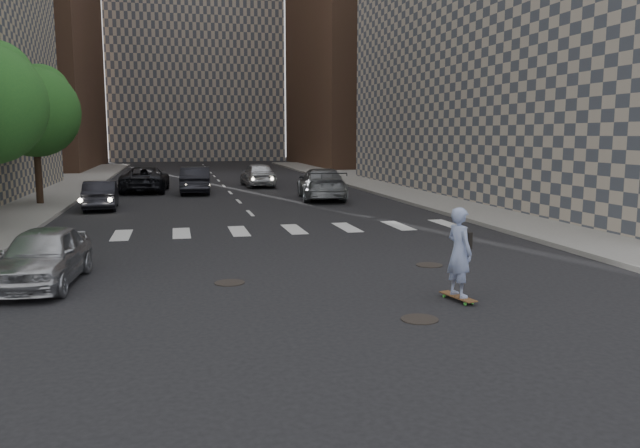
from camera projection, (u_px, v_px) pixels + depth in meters
The scene contains 14 objects.
ground at pixel (325, 291), 13.74m from camera, with size 160.00×160.00×0.00m, color black.
sidewalk_right at pixel (487, 192), 36.27m from camera, with size 13.00×80.00×0.15m, color gray.
tower_right at pixel (385, 1), 68.68m from camera, with size 18.00×24.00×36.00m, color brown.
tree_c at pixel (36, 108), 29.41m from camera, with size 4.20×4.20×6.60m.
manhole_a at pixel (420, 319), 11.60m from camera, with size 0.70×0.70×0.02m, color black.
manhole_b at pixel (230, 283), 14.45m from camera, with size 0.70×0.70×0.02m, color black.
manhole_c at pixel (429, 265), 16.41m from camera, with size 0.70×0.70×0.02m, color black.
skateboarder at pixel (459, 252), 12.77m from camera, with size 0.58×1.01×1.96m.
silver_sedan at pixel (43, 256), 14.20m from camera, with size 1.58×3.93×1.34m, color #ADAEB4.
traffic_car_a at pixel (101, 195), 28.63m from camera, with size 1.39×4.00×1.32m, color black.
traffic_car_b at pixel (321, 184), 32.97m from camera, with size 2.31×5.67×1.65m, color slate.
traffic_car_c at pixel (145, 179), 37.21m from camera, with size 2.52×5.47×1.52m, color black.
traffic_car_d at pixel (258, 174), 41.11m from camera, with size 1.89×4.69×1.60m, color #B5B8BD.
traffic_car_e at pixel (196, 180), 36.32m from camera, with size 1.64×4.71×1.55m, color black.
Camera 1 is at (-3.16, -13.02, 3.42)m, focal length 35.00 mm.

